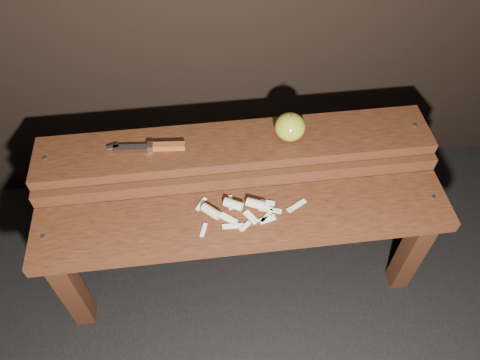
{
  "coord_description": "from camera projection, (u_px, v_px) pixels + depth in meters",
  "views": [
    {
      "loc": [
        -0.11,
        -0.8,
        1.52
      ],
      "look_at": [
        0.0,
        0.06,
        0.45
      ],
      "focal_mm": 35.0,
      "sensor_mm": 36.0,
      "label": 1
    }
  ],
  "objects": [
    {
      "name": "bench_front_tier",
      "position": [
        245.0,
        232.0,
        1.37
      ],
      "size": [
        1.2,
        0.2,
        0.42
      ],
      "color": "black",
      "rests_on": "ground"
    },
    {
      "name": "knife",
      "position": [
        159.0,
        147.0,
        1.38
      ],
      "size": [
        0.23,
        0.04,
        0.02
      ],
      "color": "brown",
      "rests_on": "bench_rear_tier"
    },
    {
      "name": "bench_rear_tier",
      "position": [
        236.0,
        161.0,
        1.47
      ],
      "size": [
        1.2,
        0.21,
        0.5
      ],
      "color": "black",
      "rests_on": "ground"
    },
    {
      "name": "apple",
      "position": [
        290.0,
        127.0,
        1.38
      ],
      "size": [
        0.09,
        0.09,
        0.09
      ],
      "color": "olive",
      "rests_on": "bench_rear_tier"
    },
    {
      "name": "apple_scraps",
      "position": [
        238.0,
        209.0,
        1.33
      ],
      "size": [
        0.32,
        0.13,
        0.03
      ],
      "color": "beige",
      "rests_on": "bench_front_tier"
    },
    {
      "name": "ground",
      "position": [
        242.0,
        271.0,
        1.69
      ],
      "size": [
        60.0,
        60.0,
        0.0
      ],
      "primitive_type": "plane",
      "color": "black"
    }
  ]
}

